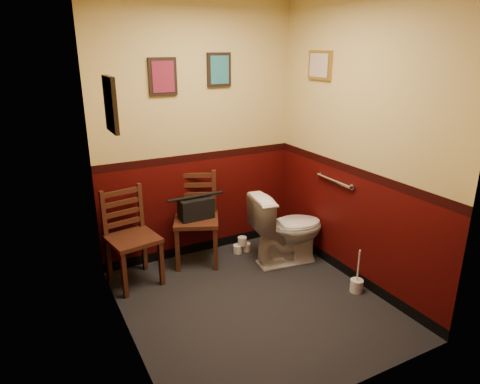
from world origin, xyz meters
name	(u,v)px	position (x,y,z in m)	size (l,w,h in m)	color
floor	(253,303)	(0.00, 0.00, 0.00)	(2.20, 2.40, 0.00)	black
wall_back	(198,135)	(0.00, 1.20, 1.35)	(2.20, 2.70, 0.00)	#390605
wall_front	(357,206)	(0.00, -1.20, 1.35)	(2.20, 2.70, 0.00)	#390605
wall_left	(118,179)	(-1.10, 0.00, 1.35)	(2.40, 2.70, 0.00)	#390605
wall_right	(357,146)	(1.10, 0.00, 1.35)	(2.40, 2.70, 0.00)	#390605
grab_bar	(334,181)	(1.07, 0.25, 0.95)	(0.05, 0.56, 0.06)	silver
framed_print_back_a	(163,77)	(-0.35, 1.18, 1.95)	(0.28, 0.04, 0.36)	black
framed_print_back_b	(219,70)	(0.25, 1.18, 2.00)	(0.26, 0.04, 0.34)	black
framed_print_left	(111,104)	(-1.08, 0.10, 1.85)	(0.04, 0.30, 0.38)	black
framed_print_right	(320,65)	(1.08, 0.60, 2.05)	(0.04, 0.34, 0.28)	olive
toilet	(287,229)	(0.72, 0.53, 0.39)	(0.44, 0.79, 0.77)	white
toilet_brush	(357,285)	(0.98, -0.29, 0.07)	(0.12, 0.12, 0.44)	silver
chair_left	(131,237)	(-0.85, 0.90, 0.48)	(0.51, 0.51, 0.95)	#452214
chair_right	(196,218)	(-0.12, 1.02, 0.49)	(0.60, 0.60, 0.98)	#452214
handbag	(196,208)	(-0.14, 0.98, 0.62)	(0.36, 0.18, 0.26)	black
tp_stack	(242,246)	(0.40, 0.96, 0.08)	(0.21, 0.11, 0.18)	silver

